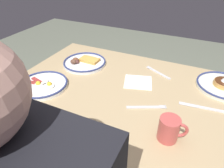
{
  "coord_description": "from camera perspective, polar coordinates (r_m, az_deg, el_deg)",
  "views": [
    {
      "loc": [
        -0.29,
        0.78,
        1.33
      ],
      "look_at": [
        0.07,
        -0.01,
        0.75
      ],
      "focal_mm": 31.81,
      "sensor_mm": 36.0,
      "label": 1
    }
  ],
  "objects": [
    {
      "name": "dining_table",
      "position": [
        1.09,
        3.37,
        -6.68
      ],
      "size": [
        1.25,
        0.89,
        0.72
      ],
      "color": "tan",
      "rests_on": "ground_plane"
    },
    {
      "name": "plate_near_main",
      "position": [
        1.21,
        29.43,
        -0.3
      ],
      "size": [
        0.28,
        0.28,
        0.07
      ],
      "color": "silver",
      "rests_on": "dining_table"
    },
    {
      "name": "plate_center_pancakes",
      "position": [
        1.3,
        -7.89,
        6.22
      ],
      "size": [
        0.27,
        0.27,
        0.05
      ],
      "color": "white",
      "rests_on": "dining_table"
    },
    {
      "name": "plate_far_companion",
      "position": [
        1.13,
        -19.28,
        -0.17
      ],
      "size": [
        0.27,
        0.27,
        0.04
      ],
      "color": "white",
      "rests_on": "dining_table"
    },
    {
      "name": "coffee_mug",
      "position": [
        0.8,
        16.19,
        -12.26
      ],
      "size": [
        0.11,
        0.08,
        0.1
      ],
      "color": "#BF4C47",
      "rests_on": "dining_table"
    },
    {
      "name": "paper_napkin",
      "position": [
        1.12,
        7.49,
        0.55
      ],
      "size": [
        0.18,
        0.18,
        0.0
      ],
      "primitive_type": "cube",
      "rotation": [
        0.0,
        0.0,
        0.29
      ],
      "color": "white",
      "rests_on": "dining_table"
    },
    {
      "name": "fork_near",
      "position": [
        1.23,
        13.04,
        3.24
      ],
      "size": [
        0.17,
        0.1,
        0.01
      ],
      "color": "silver",
      "rests_on": "dining_table"
    },
    {
      "name": "fork_far",
      "position": [
        0.95,
        9.91,
        -6.56
      ],
      "size": [
        0.18,
        0.1,
        0.01
      ],
      "color": "silver",
      "rests_on": "dining_table"
    },
    {
      "name": "butter_knife",
      "position": [
        1.02,
        25.02,
        -6.24
      ],
      "size": [
        0.23,
        0.04,
        0.01
      ],
      "color": "silver",
      "rests_on": "dining_table"
    }
  ]
}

